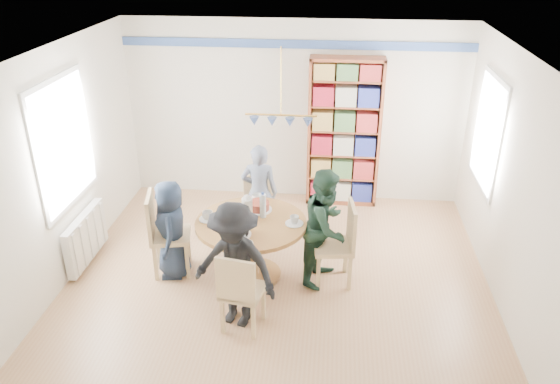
# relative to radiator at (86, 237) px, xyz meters

# --- Properties ---
(ground) EXTENTS (5.00, 5.00, 0.00)m
(ground) POSITION_rel_radiator_xyz_m (2.42, -0.30, -0.35)
(ground) COLOR tan
(room_shell) EXTENTS (5.00, 5.00, 5.00)m
(room_shell) POSITION_rel_radiator_xyz_m (2.16, 0.57, 1.30)
(room_shell) COLOR white
(room_shell) RESTS_ON ground
(radiator) EXTENTS (0.12, 1.00, 0.60)m
(radiator) POSITION_rel_radiator_xyz_m (0.00, 0.00, 0.00)
(radiator) COLOR silver
(radiator) RESTS_ON ground
(dining_table) EXTENTS (1.30, 1.30, 0.75)m
(dining_table) POSITION_rel_radiator_xyz_m (2.10, -0.10, 0.21)
(dining_table) COLOR olive
(dining_table) RESTS_ON ground
(chair_left) EXTENTS (0.55, 0.55, 1.04)m
(chair_left) POSITION_rel_radiator_xyz_m (1.03, -0.10, 0.22)
(chair_left) COLOR #CEB67E
(chair_left) RESTS_ON ground
(chair_right) EXTENTS (0.50, 0.50, 1.01)m
(chair_right) POSITION_rel_radiator_xyz_m (3.14, -0.10, 0.21)
(chair_right) COLOR #CEB67E
(chair_right) RESTS_ON ground
(chair_far) EXTENTS (0.47, 0.47, 0.86)m
(chair_far) POSITION_rel_radiator_xyz_m (2.05, 0.89, 0.12)
(chair_far) COLOR #CEB67E
(chair_far) RESTS_ON ground
(chair_near) EXTENTS (0.48, 0.48, 0.94)m
(chair_near) POSITION_rel_radiator_xyz_m (2.13, -1.10, 0.17)
(chair_near) COLOR #CEB67E
(chair_near) RESTS_ON ground
(person_left) EXTENTS (0.50, 0.67, 1.23)m
(person_left) POSITION_rel_radiator_xyz_m (1.16, -0.14, 0.26)
(person_left) COLOR #172234
(person_left) RESTS_ON ground
(person_right) EXTENTS (0.75, 0.84, 1.42)m
(person_right) POSITION_rel_radiator_xyz_m (2.97, -0.06, 0.36)
(person_right) COLOR #172E22
(person_right) RESTS_ON ground
(person_far) EXTENTS (0.49, 0.32, 1.34)m
(person_far) POSITION_rel_radiator_xyz_m (2.07, 0.84, 0.32)
(person_far) COLOR gray
(person_far) RESTS_ON ground
(person_near) EXTENTS (1.03, 0.77, 1.41)m
(person_near) POSITION_rel_radiator_xyz_m (2.06, -0.96, 0.36)
(person_near) COLOR black
(person_near) RESTS_ON ground
(bookshelf) EXTENTS (1.05, 0.32, 2.21)m
(bookshelf) POSITION_rel_radiator_xyz_m (3.16, 2.04, 0.74)
(bookshelf) COLOR brown
(bookshelf) RESTS_ON ground
(tableware) EXTENTS (1.22, 1.22, 0.32)m
(tableware) POSITION_rel_radiator_xyz_m (2.07, -0.07, 0.47)
(tableware) COLOR white
(tableware) RESTS_ON dining_table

